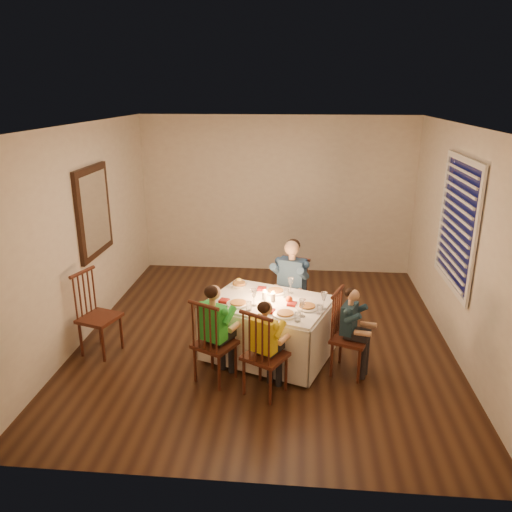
# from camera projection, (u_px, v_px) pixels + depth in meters

# --- Properties ---
(ground) EXTENTS (5.00, 5.00, 0.00)m
(ground) POSITION_uv_depth(u_px,v_px,m) (265.00, 336.00, 6.34)
(ground) COLOR black
(ground) RESTS_ON ground
(wall_left) EXTENTS (0.02, 5.00, 2.60)m
(wall_left) POSITION_uv_depth(u_px,v_px,m) (83.00, 233.00, 6.12)
(wall_left) COLOR beige
(wall_left) RESTS_ON ground
(wall_right) EXTENTS (0.02, 5.00, 2.60)m
(wall_right) POSITION_uv_depth(u_px,v_px,m) (461.00, 243.00, 5.73)
(wall_right) COLOR beige
(wall_right) RESTS_ON ground
(wall_back) EXTENTS (4.50, 0.02, 2.60)m
(wall_back) POSITION_uv_depth(u_px,v_px,m) (277.00, 196.00, 8.29)
(wall_back) COLOR beige
(wall_back) RESTS_ON ground
(ceiling) EXTENTS (5.00, 5.00, 0.00)m
(ceiling) POSITION_uv_depth(u_px,v_px,m) (267.00, 125.00, 5.51)
(ceiling) COLOR white
(ceiling) RESTS_ON wall_back
(dining_table) EXTENTS (1.60, 1.38, 0.67)m
(dining_table) POSITION_uv_depth(u_px,v_px,m) (269.00, 317.00, 5.72)
(dining_table) COLOR white
(dining_table) RESTS_ON ground
(chair_adult) EXTENTS (0.50, 0.49, 0.96)m
(chair_adult) POSITION_uv_depth(u_px,v_px,m) (290.00, 330.00, 6.50)
(chair_adult) COLOR #3C1710
(chair_adult) RESTS_ON ground
(chair_near_left) EXTENTS (0.52, 0.51, 0.96)m
(chair_near_left) POSITION_uv_depth(u_px,v_px,m) (216.00, 379.00, 5.40)
(chair_near_left) COLOR #3C1710
(chair_near_left) RESTS_ON ground
(chair_near_right) EXTENTS (0.52, 0.52, 0.96)m
(chair_near_right) POSITION_uv_depth(u_px,v_px,m) (265.00, 392.00, 5.16)
(chair_near_right) COLOR #3C1710
(chair_near_right) RESTS_ON ground
(chair_end) EXTENTS (0.49, 0.50, 0.96)m
(chair_end) POSITION_uv_depth(u_px,v_px,m) (348.00, 372.00, 5.52)
(chair_end) COLOR #3C1710
(chair_end) RESTS_ON ground
(chair_extra) EXTENTS (0.50, 0.52, 1.01)m
(chair_extra) POSITION_uv_depth(u_px,v_px,m) (103.00, 352.00, 5.95)
(chair_extra) COLOR #3C1710
(chair_extra) RESTS_ON ground
(adult) EXTENTS (0.55, 0.53, 1.22)m
(adult) POSITION_uv_depth(u_px,v_px,m) (290.00, 330.00, 6.50)
(adult) COLOR #2E4C73
(adult) RESTS_ON ground
(child_green) EXTENTS (0.48, 0.47, 1.10)m
(child_green) POSITION_uv_depth(u_px,v_px,m) (216.00, 379.00, 5.40)
(child_green) COLOR green
(child_green) RESTS_ON ground
(child_yellow) EXTENTS (0.44, 0.42, 1.03)m
(child_yellow) POSITION_uv_depth(u_px,v_px,m) (265.00, 392.00, 5.16)
(child_yellow) COLOR yellow
(child_yellow) RESTS_ON ground
(child_teal) EXTENTS (0.38, 0.40, 1.00)m
(child_teal) POSITION_uv_depth(u_px,v_px,m) (348.00, 372.00, 5.52)
(child_teal) COLOR #1B3345
(child_teal) RESTS_ON ground
(setting_adult) EXTENTS (0.33, 0.33, 0.02)m
(setting_adult) POSITION_uv_depth(u_px,v_px,m) (276.00, 292.00, 5.88)
(setting_adult) COLOR white
(setting_adult) RESTS_ON dining_table
(setting_green) EXTENTS (0.33, 0.33, 0.02)m
(setting_green) POSITION_uv_depth(u_px,v_px,m) (238.00, 304.00, 5.55)
(setting_green) COLOR white
(setting_green) RESTS_ON dining_table
(setting_yellow) EXTENTS (0.33, 0.33, 0.02)m
(setting_yellow) POSITION_uv_depth(u_px,v_px,m) (285.00, 314.00, 5.29)
(setting_yellow) COLOR white
(setting_yellow) RESTS_ON dining_table
(setting_teal) EXTENTS (0.33, 0.33, 0.02)m
(setting_teal) POSITION_uv_depth(u_px,v_px,m) (307.00, 307.00, 5.46)
(setting_teal) COLOR white
(setting_teal) RESTS_ON dining_table
(candle_left) EXTENTS (0.06, 0.06, 0.10)m
(candle_left) POSITION_uv_depth(u_px,v_px,m) (265.00, 296.00, 5.66)
(candle_left) COLOR white
(candle_left) RESTS_ON dining_table
(candle_right) EXTENTS (0.06, 0.06, 0.10)m
(candle_right) POSITION_uv_depth(u_px,v_px,m) (273.00, 297.00, 5.62)
(candle_right) COLOR white
(candle_right) RESTS_ON dining_table
(squash) EXTENTS (0.09, 0.09, 0.09)m
(squash) POSITION_uv_depth(u_px,v_px,m) (239.00, 282.00, 6.09)
(squash) COLOR yellow
(squash) RESTS_ON dining_table
(orange_fruit) EXTENTS (0.08, 0.08, 0.08)m
(orange_fruit) POSITION_uv_depth(u_px,v_px,m) (289.00, 299.00, 5.59)
(orange_fruit) COLOR #ED5314
(orange_fruit) RESTS_ON dining_table
(serving_bowl) EXTENTS (0.23, 0.23, 0.05)m
(serving_bowl) POSITION_uv_depth(u_px,v_px,m) (239.00, 286.00, 6.02)
(serving_bowl) COLOR white
(serving_bowl) RESTS_ON dining_table
(wall_mirror) EXTENTS (0.06, 0.95, 1.15)m
(wall_mirror) POSITION_uv_depth(u_px,v_px,m) (94.00, 212.00, 6.34)
(wall_mirror) COLOR black
(wall_mirror) RESTS_ON wall_left
(window_blinds) EXTENTS (0.07, 1.34, 1.54)m
(window_blinds) POSITION_uv_depth(u_px,v_px,m) (456.00, 224.00, 5.77)
(window_blinds) COLOR black
(window_blinds) RESTS_ON wall_right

